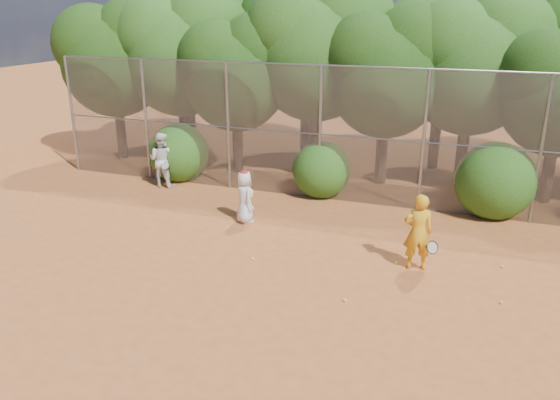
% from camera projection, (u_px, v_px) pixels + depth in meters
% --- Properties ---
extents(ground, '(80.00, 80.00, 0.00)m').
position_uv_depth(ground, '(284.00, 294.00, 11.21)').
color(ground, '#AC5726').
rests_on(ground, ground).
extents(fence_back, '(20.05, 0.09, 4.03)m').
position_uv_depth(fence_back, '(349.00, 135.00, 15.88)').
color(fence_back, gray).
rests_on(fence_back, ground).
extents(tree_0, '(4.38, 3.81, 6.00)m').
position_uv_depth(tree_0, '(115.00, 54.00, 20.03)').
color(tree_0, black).
rests_on(tree_0, ground).
extents(tree_1, '(4.64, 4.03, 6.35)m').
position_uv_depth(tree_1, '(182.00, 48.00, 19.60)').
color(tree_1, black).
rests_on(tree_1, ground).
extents(tree_2, '(3.99, 3.47, 5.47)m').
position_uv_depth(tree_2, '(238.00, 69.00, 18.37)').
color(tree_2, black).
rests_on(tree_2, ground).
extents(tree_3, '(4.89, 4.26, 6.70)m').
position_uv_depth(tree_3, '(318.00, 44.00, 18.19)').
color(tree_3, black).
rests_on(tree_3, ground).
extents(tree_4, '(4.19, 3.64, 5.73)m').
position_uv_depth(tree_4, '(389.00, 68.00, 17.07)').
color(tree_4, black).
rests_on(tree_4, ground).
extents(tree_5, '(4.51, 3.92, 6.17)m').
position_uv_depth(tree_5, '(475.00, 59.00, 16.88)').
color(tree_5, black).
rests_on(tree_5, ground).
extents(tree_9, '(4.83, 4.20, 6.62)m').
position_uv_depth(tree_9, '(188.00, 39.00, 21.90)').
color(tree_9, black).
rests_on(tree_9, ground).
extents(tree_10, '(5.15, 4.48, 7.06)m').
position_uv_depth(tree_10, '(309.00, 33.00, 20.38)').
color(tree_10, black).
rests_on(tree_10, ground).
extents(tree_11, '(4.64, 4.03, 6.35)m').
position_uv_depth(tree_11, '(445.00, 50.00, 18.58)').
color(tree_11, black).
rests_on(tree_11, ground).
extents(bush_0, '(2.00, 2.00, 2.00)m').
position_uv_depth(bush_0, '(179.00, 150.00, 18.38)').
color(bush_0, '#224E13').
rests_on(bush_0, ground).
extents(bush_1, '(1.80, 1.80, 1.80)m').
position_uv_depth(bush_1, '(322.00, 167.00, 16.81)').
color(bush_1, '#224E13').
rests_on(bush_1, ground).
extents(bush_2, '(2.20, 2.20, 2.20)m').
position_uv_depth(bush_2, '(495.00, 177.00, 15.14)').
color(bush_2, '#224E13').
rests_on(bush_2, ground).
extents(player_yellow, '(0.88, 0.65, 1.77)m').
position_uv_depth(player_yellow, '(418.00, 232.00, 12.04)').
color(player_yellow, gold).
rests_on(player_yellow, ground).
extents(player_teen, '(0.82, 0.82, 1.47)m').
position_uv_depth(player_teen, '(245.00, 197.00, 14.73)').
color(player_teen, silver).
rests_on(player_teen, ground).
extents(player_white, '(0.91, 0.77, 1.78)m').
position_uv_depth(player_white, '(162.00, 160.00, 17.65)').
color(player_white, white).
rests_on(player_white, ground).
extents(ball_0, '(0.07, 0.07, 0.07)m').
position_uv_depth(ball_0, '(396.00, 263.00, 12.51)').
color(ball_0, yellow).
rests_on(ball_0, ground).
extents(ball_1, '(0.07, 0.07, 0.07)m').
position_uv_depth(ball_1, '(502.00, 267.00, 12.32)').
color(ball_1, yellow).
rests_on(ball_1, ground).
extents(ball_2, '(0.07, 0.07, 0.07)m').
position_uv_depth(ball_2, '(345.00, 300.00, 10.92)').
color(ball_2, yellow).
rests_on(ball_2, ground).
extents(ball_3, '(0.07, 0.07, 0.07)m').
position_uv_depth(ball_3, '(501.00, 302.00, 10.84)').
color(ball_3, yellow).
rests_on(ball_3, ground).
extents(ball_4, '(0.07, 0.07, 0.07)m').
position_uv_depth(ball_4, '(253.00, 259.00, 12.71)').
color(ball_4, yellow).
rests_on(ball_4, ground).
extents(ball_5, '(0.07, 0.07, 0.07)m').
position_uv_depth(ball_5, '(422.00, 228.00, 14.45)').
color(ball_5, yellow).
rests_on(ball_5, ground).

